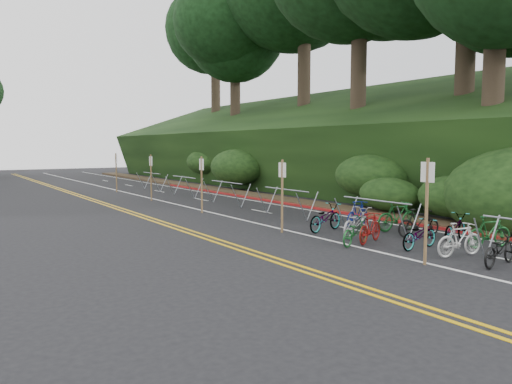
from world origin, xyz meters
TOP-DOWN VIEW (x-y plane):
  - ground at (0.00, 0.00)m, footprint 120.00×120.00m
  - road_markings at (0.63, 10.10)m, footprint 7.47×80.00m
  - red_curb at (5.70, 12.00)m, footprint 0.25×28.00m
  - embankment at (12.96, 19.04)m, footprint 14.30×48.14m
  - tree_cluster at (9.76, 22.03)m, footprint 33.48×54.90m
  - bike_racks_rest at (3.00, 13.00)m, footprint 1.14×23.00m
  - signpost_near at (0.84, -0.72)m, footprint 0.08×0.40m
  - signposts_rest at (0.60, 14.00)m, footprint 0.08×18.40m
  - bike_front at (1.18, 2.06)m, footprint 1.06×1.70m
  - bike_valet at (3.03, 0.60)m, footprint 3.45×9.26m

SIDE VIEW (x-z plane):
  - ground at x=0.00m, z-range 0.00..0.00m
  - road_markings at x=0.63m, z-range 0.00..0.01m
  - red_curb at x=5.70m, z-range 0.00..0.10m
  - bike_front at x=1.18m, z-range 0.00..0.84m
  - bike_valet at x=3.03m, z-range -0.07..1.01m
  - bike_racks_rest at x=3.00m, z-range 0.27..1.44m
  - signposts_rest at x=0.60m, z-range 0.18..2.68m
  - signpost_near at x=0.84m, z-range 0.19..2.85m
  - embankment at x=12.96m, z-range -1.99..7.12m
  - tree_cluster at x=9.76m, z-range 2.47..22.71m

